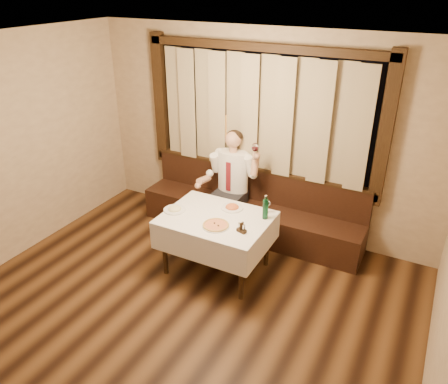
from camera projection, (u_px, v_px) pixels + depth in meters
The scene contains 10 objects.
room at pixel (180, 184), 4.31m from camera, with size 5.01×6.01×2.81m.
banquette at pixel (251, 212), 6.23m from camera, with size 3.20×0.61×0.94m.
dining_table at pixel (216, 224), 5.26m from camera, with size 1.27×0.97×0.76m.
pizza at pixel (216, 225), 5.02m from camera, with size 0.32×0.32×0.03m.
pasta_red at pixel (232, 206), 5.39m from camera, with size 0.27×0.27×0.09m.
pasta_cream at pixel (175, 208), 5.35m from camera, with size 0.27×0.27×0.09m.
green_bottle at pixel (265, 209), 5.13m from camera, with size 0.07×0.07×0.30m.
table_wine_glass at pixel (268, 204), 5.26m from camera, with size 0.06×0.06×0.17m.
cruet_caddy at pixel (242, 229), 4.89m from camera, with size 0.12×0.08×0.12m.
seated_man at pixel (231, 176), 6.03m from camera, with size 0.83×0.62×1.49m.
Camera 1 is at (2.19, -2.28, 3.35)m, focal length 35.00 mm.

